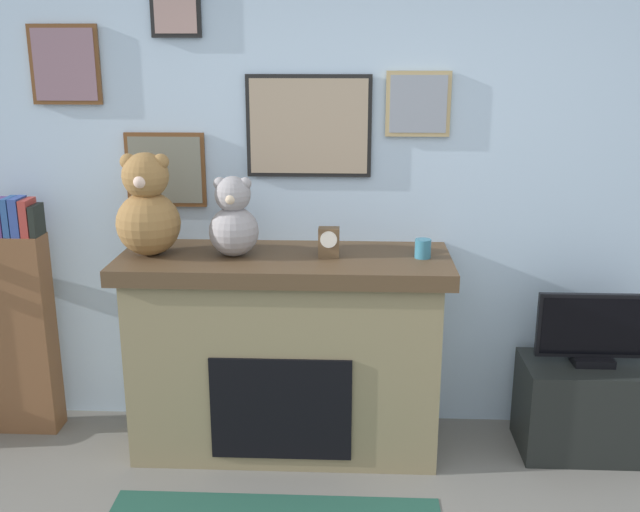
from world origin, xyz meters
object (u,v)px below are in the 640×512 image
(television, at_px, (595,331))
(mantel_clock, at_px, (329,242))
(fireplace, at_px, (286,351))
(candle_jar, at_px, (423,249))
(tv_stand, at_px, (587,407))
(teddy_bear_grey, at_px, (234,220))
(teddy_bear_tan, at_px, (148,209))
(bookshelf, at_px, (19,324))

(television, distance_m, mantel_clock, 1.41)
(fireplace, bearing_deg, candle_jar, -1.49)
(tv_stand, bearing_deg, teddy_bear_grey, -179.65)
(tv_stand, xyz_separation_m, candle_jar, (-0.88, -0.01, 0.84))
(candle_jar, bearing_deg, teddy_bear_tan, -179.97)
(candle_jar, distance_m, teddy_bear_grey, 0.94)
(teddy_bear_tan, relative_size, teddy_bear_grey, 1.28)
(tv_stand, distance_m, mantel_clock, 1.60)
(teddy_bear_grey, bearing_deg, bookshelf, 174.69)
(fireplace, bearing_deg, television, -0.32)
(candle_jar, height_order, mantel_clock, mantel_clock)
(bookshelf, distance_m, teddy_bear_grey, 1.34)
(tv_stand, bearing_deg, television, -90.00)
(television, height_order, candle_jar, candle_jar)
(bookshelf, distance_m, tv_stand, 3.03)
(bookshelf, xyz_separation_m, television, (3.00, -0.10, 0.05))
(bookshelf, xyz_separation_m, candle_jar, (2.12, -0.11, 0.47))
(bookshelf, bearing_deg, mantel_clock, -3.85)
(teddy_bear_tan, bearing_deg, fireplace, 1.57)
(tv_stand, bearing_deg, teddy_bear_tan, -179.71)
(tv_stand, height_order, candle_jar, candle_jar)
(mantel_clock, bearing_deg, tv_stand, 0.51)
(bookshelf, height_order, mantel_clock, bookshelf)
(candle_jar, height_order, teddy_bear_tan, teddy_bear_tan)
(fireplace, xyz_separation_m, teddy_bear_grey, (-0.25, -0.02, 0.69))
(fireplace, relative_size, candle_jar, 17.57)
(tv_stand, relative_size, television, 1.16)
(television, relative_size, candle_jar, 6.21)
(tv_stand, xyz_separation_m, mantel_clock, (-1.34, -0.01, 0.87))
(television, xyz_separation_m, teddy_bear_grey, (-1.81, -0.01, 0.55))
(teddy_bear_grey, bearing_deg, candle_jar, 0.03)
(fireplace, height_order, teddy_bear_tan, teddy_bear_tan)
(tv_stand, distance_m, candle_jar, 1.22)
(fireplace, distance_m, television, 1.57)
(candle_jar, xyz_separation_m, teddy_bear_grey, (-0.93, -0.00, 0.13))
(tv_stand, bearing_deg, mantel_clock, -179.49)
(mantel_clock, bearing_deg, teddy_bear_grey, 179.89)
(teddy_bear_tan, bearing_deg, teddy_bear_grey, 0.02)
(mantel_clock, bearing_deg, teddy_bear_tan, 179.95)
(bookshelf, relative_size, tv_stand, 1.93)
(fireplace, relative_size, television, 2.83)
(candle_jar, height_order, teddy_bear_grey, teddy_bear_grey)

